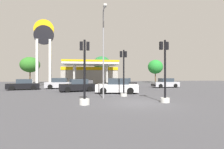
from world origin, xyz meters
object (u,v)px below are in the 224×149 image
Objects in this scene: tree_2 at (155,67)px; corner_streetlamp at (104,45)px; traffic_signal_1 at (165,78)px; tree_0 at (30,65)px; traffic_signal_2 at (124,76)px; tree_1 at (102,63)px; car_1 at (24,85)px; car_4 at (61,84)px; car_0 at (165,83)px; traffic_signal_0 at (85,82)px; car_2 at (121,84)px; car_3 at (78,86)px; car_5 at (117,86)px; station_pole_sign at (44,44)px.

tree_2 is 34.45m from corner_streetlamp.
traffic_signal_1 is 36.16m from tree_0.
tree_1 is at bearing 88.77° from traffic_signal_2.
car_1 is 0.98× the size of car_4.
car_4 reaches higher than car_1.
car_0 is 19.17m from traffic_signal_0.
car_1 is (-21.05, -1.07, -0.02)m from car_0.
traffic_signal_1 is 32.48m from tree_1.
traffic_signal_0 reaches higher than car_2.
car_2 is 1.04× the size of car_3.
traffic_signal_2 is (-9.20, -10.19, 1.17)m from car_0.
car_4 is at bearing 118.51° from car_3.
car_0 is 0.95× the size of traffic_signal_1.
tree_2 is at bearing 67.85° from traffic_signal_1.
tree_1 is 0.91× the size of corner_streetlamp.
car_0 is 30.86m from tree_0.
traffic_signal_2 is at bearing -88.08° from car_5.
corner_streetlamp is (-17.34, -29.76, 0.20)m from tree_2.
car_4 is 19.25m from tree_0.
station_pole_sign is at bearing 161.54° from car_0.
traffic_signal_2 is at bearing -118.34° from tree_2.
traffic_signal_1 is (9.27, -14.48, 1.04)m from car_4.
car_0 is 16.55m from corner_streetlamp.
traffic_signal_2 is 3.60m from corner_streetlamp.
traffic_signal_0 is 37.67m from tree_2.
traffic_signal_0 is at bearing -57.91° from car_1.
tree_0 reaches higher than car_5.
car_3 is at bearing 95.29° from traffic_signal_0.
car_1 is (-0.76, -7.85, -6.98)m from station_pole_sign.
car_4 is 1.03× the size of traffic_signal_0.
traffic_signal_0 is at bearing -131.35° from traffic_signal_2.
car_0 is 0.99× the size of traffic_signal_0.
car_3 is at bearing -156.45° from car_2.
car_2 is at bearing 67.79° from traffic_signal_0.
car_4 is at bearing 16.01° from car_1.
traffic_signal_0 is 0.96× the size of traffic_signal_1.
car_3 is 30.45m from tree_2.
car_5 is 7.17m from traffic_signal_1.
station_pole_sign is at bearing 123.17° from traffic_signal_2.
traffic_signal_0 is (0.89, -9.60, 0.83)m from car_3.
car_5 is 0.70× the size of tree_1.
traffic_signal_1 is at bearing -32.60° from corner_streetlamp.
traffic_signal_2 reaches higher than car_5.
car_4 is (-8.53, 2.38, -0.00)m from car_2.
car_3 reaches higher than car_1.
traffic_signal_1 is 4.54m from traffic_signal_2.
corner_streetlamp reaches higher than car_2.
car_5 is 1.13× the size of traffic_signal_0.
car_4 is 12.73m from traffic_signal_2.
corner_streetlamp is (-2.63, -29.61, -0.61)m from tree_1.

